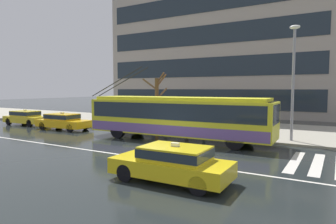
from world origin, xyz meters
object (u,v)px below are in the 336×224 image
Objects in this scene: taxi_queued_behind_bus at (63,121)px; pedestrian_at_shelter at (166,115)px; trolleybus at (177,116)px; street_lamp at (293,73)px; pedestrian_walking_past at (152,107)px; pedestrian_approaching_curb at (205,111)px; street_tree_bare at (157,100)px; taxi_far_behind at (26,117)px; taxi_oncoming_near at (173,162)px; pedestrian_waiting_by_pole at (186,109)px.

taxi_queued_behind_bus is 8.23m from pedestrian_at_shelter.
trolleybus is 1.86× the size of street_lamp.
pedestrian_walking_past is at bearing 39.53° from taxi_queued_behind_bus.
pedestrian_approaching_curb is at bearing -14.60° from pedestrian_walking_past.
trolleybus is 6.55× the size of pedestrian_walking_past.
street_tree_bare is (1.17, -1.10, 0.70)m from pedestrian_walking_past.
street_lamp is at bearing 6.70° from taxi_far_behind.
taxi_oncoming_near is 20.89m from taxi_far_behind.
taxi_far_behind is 0.63× the size of street_lamp.
taxi_queued_behind_bus is 17.21m from street_lamp.
taxi_far_behind is at bearing 179.44° from trolleybus.
taxi_far_behind is 2.69× the size of pedestrian_at_shelter.
taxi_queued_behind_bus is at bearing -152.70° from street_tree_bare.
taxi_oncoming_near is 2.16× the size of pedestrian_approaching_curb.
trolleybus is at bearing -156.72° from street_lamp.
pedestrian_at_shelter reaches higher than taxi_far_behind.
pedestrian_approaching_curb is 1.04× the size of pedestrian_waiting_by_pole.
taxi_far_behind is 12.90m from pedestrian_at_shelter.
taxi_queued_behind_bus is 9.83m from pedestrian_waiting_by_pole.
taxi_far_behind is 0.94× the size of taxi_queued_behind_bus.
pedestrian_approaching_curb is at bearing 16.16° from taxi_queued_behind_bus.
pedestrian_at_shelter reaches higher than taxi_queued_behind_bus.
pedestrian_walking_past is at bearing 172.02° from street_lamp.
street_tree_bare is (6.70, 3.46, 1.71)m from taxi_queued_behind_bus.
pedestrian_at_shelter is at bearing 170.19° from street_lamp.
pedestrian_walking_past is 1.75m from street_tree_bare.
taxi_queued_behind_bus is at bearing 153.15° from taxi_oncoming_near.
street_tree_bare is (-3.53, 3.19, 0.89)m from trolleybus.
street_lamp is at bearing 23.28° from trolleybus.
pedestrian_at_shelter is at bearing 7.12° from pedestrian_walking_past.
taxi_far_behind is 2.28× the size of pedestrian_waiting_by_pole.
pedestrian_waiting_by_pole is 8.34m from street_lamp.
street_lamp reaches higher than taxi_far_behind.
taxi_queued_behind_bus is at bearing -153.49° from pedestrian_waiting_by_pole.
taxi_oncoming_near is 0.93× the size of taxi_queued_behind_bus.
taxi_oncoming_near is 14.51m from pedestrian_walking_past.
street_lamp reaches higher than taxi_queued_behind_bus.
taxi_far_behind is at bearing -164.43° from pedestrian_waiting_by_pole.
street_tree_bare is at bearing 124.88° from taxi_oncoming_near.
taxi_queued_behind_bus is at bearing -140.47° from pedestrian_walking_past.
pedestrian_approaching_curb is (-3.17, 10.28, 1.01)m from taxi_oncoming_near.
pedestrian_walking_past is 3.24m from pedestrian_waiting_by_pole.
pedestrian_approaching_curb is 0.29× the size of street_lamp.
pedestrian_at_shelter is at bearing 159.52° from pedestrian_approaching_curb.
trolleybus is at bearing 1.49° from taxi_queued_behind_bus.
pedestrian_at_shelter is 0.83× the size of pedestrian_walking_past.
pedestrian_approaching_curb is 5.55m from pedestrian_walking_past.
pedestrian_approaching_curb is 0.45× the size of street_tree_bare.
pedestrian_approaching_curb is at bearing 178.48° from street_lamp.
street_lamp is 10.06m from street_tree_bare.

